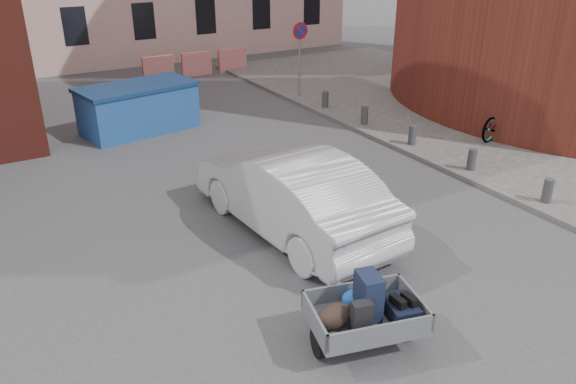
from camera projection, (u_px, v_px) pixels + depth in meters
ground at (293, 258)px, 10.61m from camera, size 120.00×120.00×0.00m
sidewalk at (491, 119)px, 18.34m from camera, size 9.00×24.00×0.12m
no_parking_sign at (300, 44)px, 19.96m from camera, size 0.60×0.09×2.65m
bollards at (412, 135)px, 15.88m from camera, size 0.22×9.02×0.55m
barriers at (197, 64)px, 24.07m from camera, size 4.70×0.18×1.00m
trailer at (365, 312)px, 8.09m from camera, size 1.82×1.95×1.20m
dumpster at (138, 108)px, 17.20m from camera, size 3.70×2.35×1.44m
silver_car at (291, 192)px, 11.29m from camera, size 2.16×5.27×1.70m
bicycle at (502, 118)px, 16.38m from camera, size 2.28×1.21×1.14m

